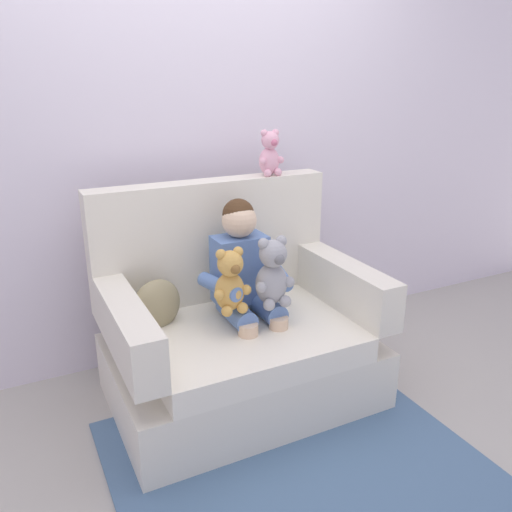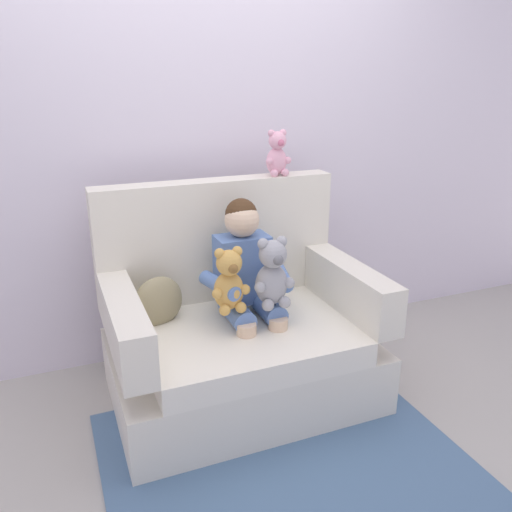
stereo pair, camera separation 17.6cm
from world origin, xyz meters
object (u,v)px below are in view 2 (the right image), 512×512
Objects in this scene: armchair at (238,334)px; plush_honey at (229,282)px; plush_grey at (272,274)px; plush_pink_on_backrest at (277,154)px; throw_pillow at (158,303)px; seated_child at (247,276)px.

plush_honey is (-0.08, -0.12, 0.34)m from armchair.
plush_honey is at bearing -124.80° from armchair.
plush_grey is 0.69m from plush_pink_on_backrest.
plush_pink_on_backrest is 0.92× the size of throw_pillow.
plush_pink_on_backrest is at bearing 76.82° from plush_grey.
armchair is 0.43m from throw_pillow.
seated_child is 0.19m from plush_honey.
seated_child is at bearing -148.34° from plush_pink_on_backrest.
throw_pillow is (-0.43, 0.10, -0.11)m from seated_child.
seated_child is (0.05, 0.01, 0.30)m from armchair.
plush_grey reaches higher than plush_honey.
throw_pillow is at bearing 165.95° from plush_grey.
armchair is at bearing 142.52° from plush_grey.
throw_pillow is (-0.29, 0.23, -0.15)m from plush_honey.
seated_child is 2.69× the size of plush_honey.
seated_child is at bearing 55.37° from plush_honey.
armchair is 0.31m from seated_child.
throw_pillow is at bearing 164.16° from armchair.
seated_child is at bearing 10.57° from armchair.
plush_pink_on_backrest is at bearing 48.05° from seated_child.
seated_child reaches higher than throw_pillow.
armchair is at bearing -167.10° from seated_child.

